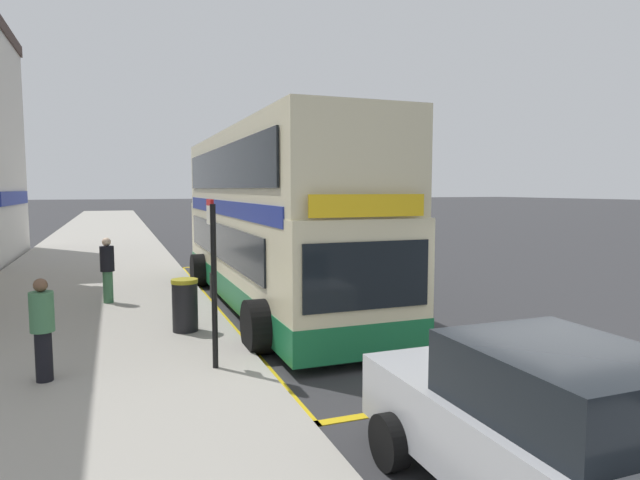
% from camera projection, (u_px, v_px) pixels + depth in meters
% --- Properties ---
extents(ground_plane, '(260.00, 260.00, 0.00)m').
position_uv_depth(ground_plane, '(210.00, 232.00, 37.97)').
color(ground_plane, '#333335').
extents(pavement_near, '(6.00, 76.00, 0.14)m').
position_uv_depth(pavement_near, '(103.00, 233.00, 35.50)').
color(pavement_near, '#A39E93').
rests_on(pavement_near, ground).
extents(double_decker_bus, '(3.25, 11.54, 4.40)m').
position_uv_depth(double_decker_bus, '(270.00, 225.00, 13.95)').
color(double_decker_bus, beige).
rests_on(double_decker_bus, ground).
extents(bus_bay_markings, '(3.02, 14.80, 0.01)m').
position_uv_depth(bus_bay_markings, '(269.00, 303.00, 14.18)').
color(bus_bay_markings, gold).
rests_on(bus_bay_markings, ground).
extents(bus_stop_sign, '(0.09, 0.51, 2.68)m').
position_uv_depth(bus_stop_sign, '(213.00, 269.00, 8.56)').
color(bus_stop_sign, black).
rests_on(bus_stop_sign, pavement_near).
extents(parked_car_black_far, '(2.09, 4.20, 1.62)m').
position_uv_depth(parked_car_black_far, '(245.00, 213.00, 48.47)').
color(parked_car_black_far, black).
rests_on(parked_car_black_far, ground).
extents(parked_car_silver_behind, '(2.09, 4.20, 1.62)m').
position_uv_depth(parked_car_silver_behind, '(554.00, 435.00, 4.81)').
color(parked_car_silver_behind, '#B2B5BA').
rests_on(parked_car_silver_behind, ground).
extents(parked_car_silver_kerbside, '(2.09, 4.20, 1.62)m').
position_uv_depth(parked_car_silver_kerbside, '(229.00, 210.00, 56.42)').
color(parked_car_silver_kerbside, '#B2B5BA').
rests_on(parked_car_silver_kerbside, ground).
extents(pedestrian_waiting_near_sign, '(0.34, 0.34, 1.54)m').
position_uv_depth(pedestrian_waiting_near_sign, '(42.00, 326.00, 7.96)').
color(pedestrian_waiting_near_sign, black).
rests_on(pedestrian_waiting_near_sign, pavement_near).
extents(pedestrian_further_back, '(0.34, 0.34, 1.64)m').
position_uv_depth(pedestrian_further_back, '(107.00, 268.00, 13.48)').
color(pedestrian_further_back, '#3F724C').
rests_on(pedestrian_further_back, pavement_near).
extents(litter_bin, '(0.53, 0.53, 1.05)m').
position_uv_depth(litter_bin, '(185.00, 305.00, 10.81)').
color(litter_bin, black).
rests_on(litter_bin, pavement_near).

